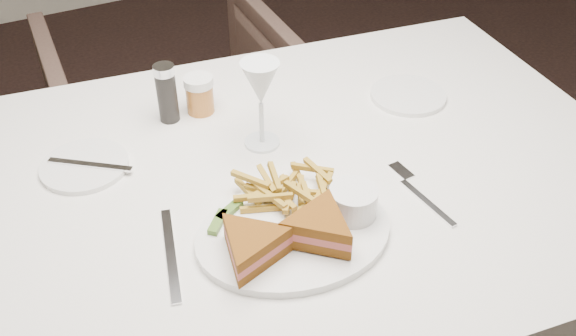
# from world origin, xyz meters

# --- Properties ---
(ground) EXTENTS (5.00, 5.00, 0.00)m
(ground) POSITION_xyz_m (0.00, 0.00, 0.00)
(ground) COLOR black
(ground) RESTS_ON ground
(table) EXTENTS (1.47, 1.08, 0.75)m
(table) POSITION_xyz_m (-0.30, -0.11, 0.38)
(table) COLOR silver
(table) RESTS_ON ground
(chair_far) EXTENTS (0.74, 0.69, 0.72)m
(chair_far) POSITION_xyz_m (-0.23, 0.72, 0.36)
(chair_far) COLOR #4A352D
(chair_far) RESTS_ON ground
(table_setting) EXTENTS (0.83, 0.64, 0.18)m
(table_setting) POSITION_xyz_m (-0.33, -0.17, 0.79)
(table_setting) COLOR white
(table_setting) RESTS_ON table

